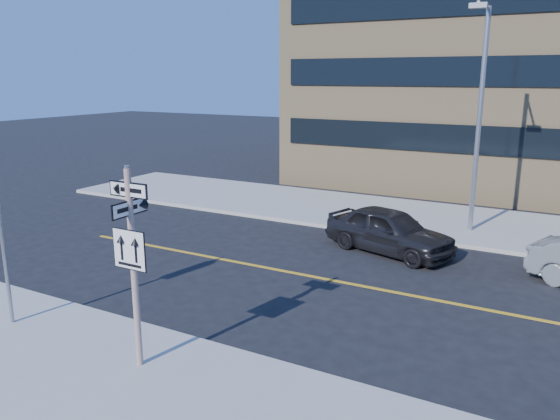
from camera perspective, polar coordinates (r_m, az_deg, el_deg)
The scene contains 5 objects.
ground at distance 13.57m, azimuth -7.01°, elevation -11.64°, with size 120.00×120.00×0.00m, color black.
sign_pole at distance 10.88m, azimuth -15.16°, elevation -4.74°, with size 0.92×0.92×4.06m.
parked_car_a at distance 18.69m, azimuth 11.34°, elevation -2.10°, with size 4.49×1.80×1.53m, color black.
streetlight_a at distance 20.90m, azimuth 20.11°, elevation 10.12°, with size 0.55×2.25×8.00m.
building_brick at distance 35.40m, azimuth 21.26°, elevation 18.13°, with size 18.00×18.00×18.00m, color tan.
Camera 1 is at (7.28, -9.85, 5.82)m, focal length 35.00 mm.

